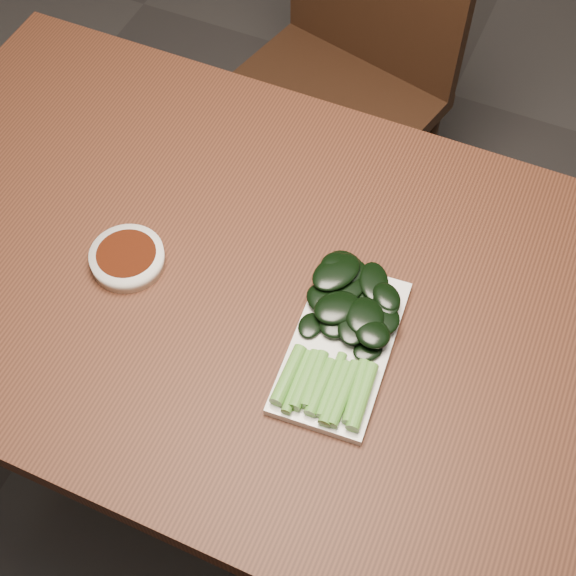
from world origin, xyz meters
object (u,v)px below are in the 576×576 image
(chair_far, at_px, (338,76))
(gai_lan, at_px, (344,327))
(serving_plate, at_px, (341,346))
(sauce_bowl, at_px, (127,258))
(table, at_px, (275,310))

(chair_far, xyz_separation_m, gai_lan, (0.31, -0.79, 0.29))
(chair_far, bearing_deg, serving_plate, -54.69)
(serving_plate, bearing_deg, sauce_bowl, 178.80)
(table, relative_size, serving_plate, 5.03)
(gai_lan, bearing_deg, chair_far, 111.45)
(table, relative_size, gai_lan, 4.67)
(sauce_bowl, height_order, gai_lan, gai_lan)
(chair_far, height_order, sauce_bowl, chair_far)
(table, xyz_separation_m, serving_plate, (0.13, -0.06, 0.08))
(gai_lan, bearing_deg, serving_plate, -76.82)
(chair_far, distance_m, gai_lan, 0.90)
(table, height_order, serving_plate, serving_plate)
(serving_plate, bearing_deg, table, 155.34)
(chair_far, xyz_separation_m, sauce_bowl, (-0.04, -0.80, 0.28))
(chair_far, xyz_separation_m, serving_plate, (0.31, -0.81, 0.27))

